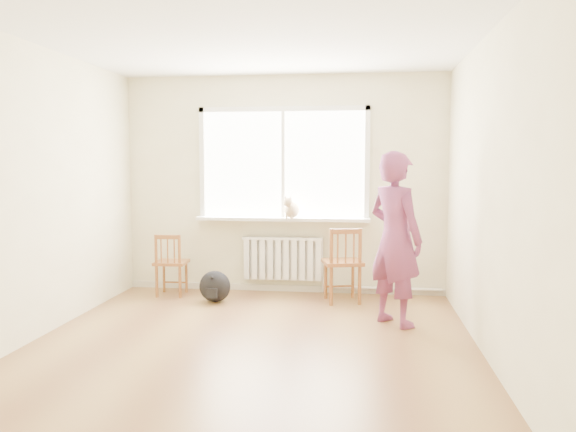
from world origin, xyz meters
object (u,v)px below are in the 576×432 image
(chair_right, at_px, (343,265))
(backpack, at_px, (215,286))
(person, at_px, (395,239))
(cat, at_px, (292,209))
(chair_left, at_px, (170,265))

(chair_right, height_order, backpack, chair_right)
(chair_right, relative_size, person, 0.51)
(chair_right, bearing_deg, cat, -39.97)
(chair_left, distance_m, chair_right, 2.10)
(chair_left, xyz_separation_m, chair_right, (2.10, -0.08, 0.06))
(person, xyz_separation_m, cat, (-1.18, 1.12, 0.20))
(cat, relative_size, backpack, 1.12)
(chair_right, distance_m, cat, 0.94)
(cat, bearing_deg, chair_left, -156.53)
(backpack, bearing_deg, chair_left, 158.88)
(chair_left, xyz_separation_m, cat, (1.46, 0.23, 0.68))
(chair_left, relative_size, cat, 1.85)
(person, relative_size, cat, 4.22)
(backpack, bearing_deg, person, -17.92)
(chair_right, bearing_deg, backpack, -8.10)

